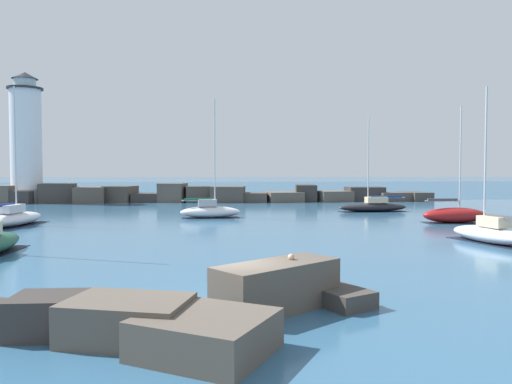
{
  "coord_description": "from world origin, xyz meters",
  "views": [
    {
      "loc": [
        -0.6,
        -15.51,
        4.35
      ],
      "look_at": [
        2.96,
        24.65,
        2.58
      ],
      "focal_mm": 35.0,
      "sensor_mm": 36.0,
      "label": 1
    }
  ],
  "objects_px": {
    "sailboat_moored_5": "(490,233)",
    "person_on_rocks": "(291,277)",
    "sailboat_moored_4": "(12,218)",
    "sailboat_moored_3": "(373,206)",
    "sailboat_moored_1": "(210,211)",
    "lighthouse": "(26,145)",
    "sailboat_moored_2": "(455,215)"
  },
  "relations": [
    {
      "from": "sailboat_moored_1",
      "to": "sailboat_moored_4",
      "type": "xyz_separation_m",
      "value": [
        -15.31,
        -5.45,
        -0.02
      ]
    },
    {
      "from": "sailboat_moored_3",
      "to": "lighthouse",
      "type": "bearing_deg",
      "value": 156.06
    },
    {
      "from": "sailboat_moored_4",
      "to": "person_on_rocks",
      "type": "xyz_separation_m",
      "value": [
        18.01,
        -24.42,
        0.29
      ]
    },
    {
      "from": "lighthouse",
      "to": "sailboat_moored_4",
      "type": "xyz_separation_m",
      "value": [
        9.27,
        -29.2,
        -7.1
      ]
    },
    {
      "from": "sailboat_moored_1",
      "to": "sailboat_moored_5",
      "type": "bearing_deg",
      "value": -46.02
    },
    {
      "from": "person_on_rocks",
      "to": "sailboat_moored_2",
      "type": "bearing_deg",
      "value": 53.6
    },
    {
      "from": "sailboat_moored_3",
      "to": "sailboat_moored_5",
      "type": "xyz_separation_m",
      "value": [
        -0.34,
        -22.59,
        0.04
      ]
    },
    {
      "from": "sailboat_moored_3",
      "to": "person_on_rocks",
      "type": "bearing_deg",
      "value": -112.23
    },
    {
      "from": "lighthouse",
      "to": "sailboat_moored_1",
      "type": "bearing_deg",
      "value": -44.01
    },
    {
      "from": "sailboat_moored_1",
      "to": "sailboat_moored_2",
      "type": "distance_m",
      "value": 21.07
    },
    {
      "from": "lighthouse",
      "to": "sailboat_moored_1",
      "type": "height_order",
      "value": "lighthouse"
    },
    {
      "from": "sailboat_moored_2",
      "to": "sailboat_moored_1",
      "type": "bearing_deg",
      "value": 162.87
    },
    {
      "from": "person_on_rocks",
      "to": "sailboat_moored_4",
      "type": "bearing_deg",
      "value": 126.41
    },
    {
      "from": "sailboat_moored_2",
      "to": "sailboat_moored_4",
      "type": "distance_m",
      "value": 35.45
    },
    {
      "from": "sailboat_moored_2",
      "to": "sailboat_moored_5",
      "type": "bearing_deg",
      "value": -107.09
    },
    {
      "from": "lighthouse",
      "to": "sailboat_moored_4",
      "type": "relative_size",
      "value": 1.59
    },
    {
      "from": "lighthouse",
      "to": "sailboat_moored_1",
      "type": "relative_size",
      "value": 1.61
    },
    {
      "from": "lighthouse",
      "to": "sailboat_moored_4",
      "type": "height_order",
      "value": "lighthouse"
    },
    {
      "from": "sailboat_moored_3",
      "to": "person_on_rocks",
      "type": "relative_size",
      "value": 5.96
    },
    {
      "from": "sailboat_moored_1",
      "to": "sailboat_moored_3",
      "type": "height_order",
      "value": "sailboat_moored_1"
    },
    {
      "from": "sailboat_moored_1",
      "to": "person_on_rocks",
      "type": "bearing_deg",
      "value": -84.84
    },
    {
      "from": "sailboat_moored_1",
      "to": "person_on_rocks",
      "type": "xyz_separation_m",
      "value": [
        2.7,
        -29.86,
        0.27
      ]
    },
    {
      "from": "sailboat_moored_1",
      "to": "sailboat_moored_5",
      "type": "xyz_separation_m",
      "value": [
        16.72,
        -17.32,
        -0.04
      ]
    },
    {
      "from": "lighthouse",
      "to": "sailboat_moored_3",
      "type": "height_order",
      "value": "lighthouse"
    },
    {
      "from": "lighthouse",
      "to": "sailboat_moored_3",
      "type": "distance_m",
      "value": 46.11
    },
    {
      "from": "lighthouse",
      "to": "sailboat_moored_4",
      "type": "distance_m",
      "value": 31.45
    },
    {
      "from": "lighthouse",
      "to": "sailboat_moored_2",
      "type": "bearing_deg",
      "value": -33.82
    },
    {
      "from": "sailboat_moored_5",
      "to": "person_on_rocks",
      "type": "height_order",
      "value": "sailboat_moored_5"
    },
    {
      "from": "sailboat_moored_3",
      "to": "sailboat_moored_4",
      "type": "relative_size",
      "value": 0.91
    },
    {
      "from": "lighthouse",
      "to": "sailboat_moored_3",
      "type": "bearing_deg",
      "value": -23.94
    },
    {
      "from": "sailboat_moored_3",
      "to": "sailboat_moored_5",
      "type": "height_order",
      "value": "sailboat_moored_3"
    },
    {
      "from": "sailboat_moored_1",
      "to": "sailboat_moored_3",
      "type": "relative_size",
      "value": 1.09
    }
  ]
}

